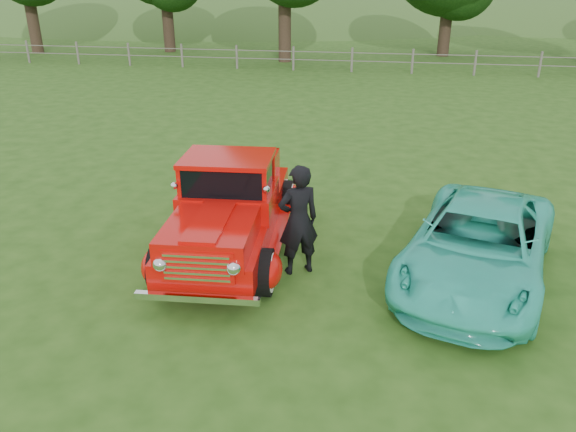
# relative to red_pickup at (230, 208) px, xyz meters

# --- Properties ---
(ground) EXTENTS (140.00, 140.00, 0.00)m
(ground) POSITION_rel_red_pickup_xyz_m (0.70, -1.67, -0.80)
(ground) COLOR #244813
(ground) RESTS_ON ground
(distant_hills) EXTENTS (116.00, 60.00, 18.00)m
(distant_hills) POSITION_rel_red_pickup_xyz_m (-3.38, 57.79, -5.34)
(distant_hills) COLOR #335A21
(distant_hills) RESTS_ON ground
(fence_line) EXTENTS (48.00, 0.12, 1.20)m
(fence_line) POSITION_rel_red_pickup_xyz_m (0.70, 20.33, -0.19)
(fence_line) COLOR #666156
(fence_line) RESTS_ON ground
(red_pickup) EXTENTS (2.48, 5.09, 1.78)m
(red_pickup) POSITION_rel_red_pickup_xyz_m (0.00, 0.00, 0.00)
(red_pickup) COLOR black
(red_pickup) RESTS_ON ground
(teal_sedan) EXTENTS (3.24, 4.91, 1.25)m
(teal_sedan) POSITION_rel_red_pickup_xyz_m (4.22, -0.41, -0.17)
(teal_sedan) COLOR #32C9AD
(teal_sedan) RESTS_ON ground
(man) EXTENTS (0.82, 0.73, 1.89)m
(man) POSITION_rel_red_pickup_xyz_m (1.33, -0.65, 0.15)
(man) COLOR black
(man) RESTS_ON ground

